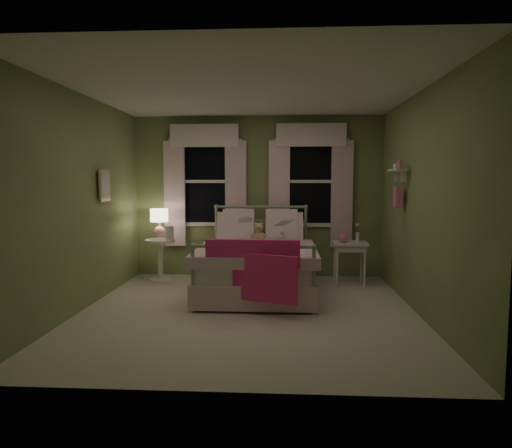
# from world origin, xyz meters

# --- Properties ---
(room_shell) EXTENTS (4.20, 4.20, 4.20)m
(room_shell) POSITION_xyz_m (0.00, 0.00, 1.30)
(room_shell) COLOR beige
(room_shell) RESTS_ON ground
(bed) EXTENTS (1.58, 2.04, 1.18)m
(bed) POSITION_xyz_m (0.06, 0.92, 0.38)
(bed) COLOR white
(bed) RESTS_ON ground
(pink_throw) EXTENTS (1.10, 0.43, 0.71)m
(pink_throw) POSITION_xyz_m (0.06, -0.11, 0.61)
(pink_throw) COLOR #EF2E8A
(pink_throw) RESTS_ON bed
(child_left) EXTENTS (0.26, 0.18, 0.70)m
(child_left) POSITION_xyz_m (-0.22, 1.34, 0.92)
(child_left) COLOR #F7D1DD
(child_left) RESTS_ON bed
(child_right) EXTENTS (0.40, 0.36, 0.68)m
(child_right) POSITION_xyz_m (0.34, 1.34, 0.91)
(child_right) COLOR #F7D1DD
(child_right) RESTS_ON bed
(book_left) EXTENTS (0.21, 0.14, 0.26)m
(book_left) POSITION_xyz_m (-0.22, 1.09, 0.96)
(book_left) COLOR beige
(book_left) RESTS_ON child_left
(book_right) EXTENTS (0.23, 0.19, 0.26)m
(book_right) POSITION_xyz_m (0.34, 1.09, 0.92)
(book_right) COLOR beige
(book_right) RESTS_ON child_right
(teddy_bear) EXTENTS (0.23, 0.19, 0.32)m
(teddy_bear) POSITION_xyz_m (0.06, 1.18, 0.79)
(teddy_bear) COLOR tan
(teddy_bear) RESTS_ON bed
(nightstand_left) EXTENTS (0.46, 0.46, 0.65)m
(nightstand_left) POSITION_xyz_m (-1.50, 1.61, 0.42)
(nightstand_left) COLOR white
(nightstand_left) RESTS_ON ground
(table_lamp) EXTENTS (0.27, 0.27, 0.45)m
(table_lamp) POSITION_xyz_m (-1.50, 1.61, 0.95)
(table_lamp) COLOR pink
(table_lamp) RESTS_ON nightstand_left
(book_nightstand) EXTENTS (0.23, 0.27, 0.02)m
(book_nightstand) POSITION_xyz_m (-1.40, 1.53, 0.66)
(book_nightstand) COLOR beige
(book_nightstand) RESTS_ON nightstand_left
(nightstand_right) EXTENTS (0.50, 0.40, 0.64)m
(nightstand_right) POSITION_xyz_m (1.41, 1.49, 0.55)
(nightstand_right) COLOR white
(nightstand_right) RESTS_ON ground
(pink_toy) EXTENTS (0.14, 0.20, 0.14)m
(pink_toy) POSITION_xyz_m (1.31, 1.48, 0.71)
(pink_toy) COLOR pink
(pink_toy) RESTS_ON nightstand_right
(bud_vase) EXTENTS (0.06, 0.06, 0.28)m
(bud_vase) POSITION_xyz_m (1.53, 1.54, 0.79)
(bud_vase) COLOR white
(bud_vase) RESTS_ON nightstand_right
(window_left) EXTENTS (1.34, 0.13, 1.96)m
(window_left) POSITION_xyz_m (-0.85, 2.03, 1.62)
(window_left) COLOR black
(window_left) RESTS_ON room_shell
(window_right) EXTENTS (1.34, 0.13, 1.96)m
(window_right) POSITION_xyz_m (0.85, 2.03, 1.62)
(window_right) COLOR black
(window_right) RESTS_ON room_shell
(wall_shelf) EXTENTS (0.15, 0.50, 0.60)m
(wall_shelf) POSITION_xyz_m (1.90, 0.70, 1.52)
(wall_shelf) COLOR white
(wall_shelf) RESTS_ON room_shell
(framed_picture) EXTENTS (0.03, 0.32, 0.42)m
(framed_picture) POSITION_xyz_m (-1.95, 0.60, 1.50)
(framed_picture) COLOR beige
(framed_picture) RESTS_ON room_shell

